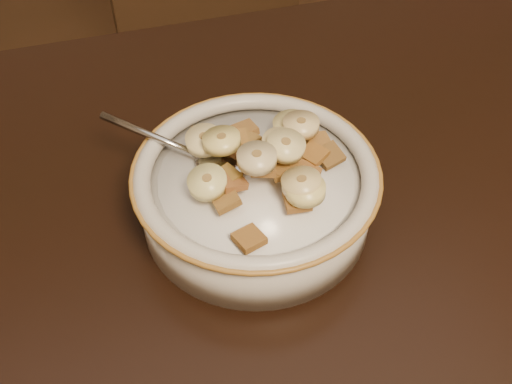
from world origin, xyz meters
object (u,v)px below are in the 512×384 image
object	(u,v)px
cereal_bowl	(256,197)
spoon	(221,164)
chair	(231,71)
table	(404,306)

from	to	relation	value
cereal_bowl	spoon	size ratio (longest dim) A/B	4.17
chair	spoon	xyz separation A→B (m)	(-0.14, -0.60, 0.34)
table	chair	xyz separation A→B (m)	(0.02, 0.73, -0.27)
table	spoon	distance (m)	0.19
cereal_bowl	spoon	xyz separation A→B (m)	(-0.03, 0.02, 0.03)
chair	cereal_bowl	size ratio (longest dim) A/B	4.70
cereal_bowl	spoon	world-z (taller)	spoon
table	chair	size ratio (longest dim) A/B	1.51
table	spoon	size ratio (longest dim) A/B	29.58
table	spoon	xyz separation A→B (m)	(-0.12, 0.13, 0.07)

